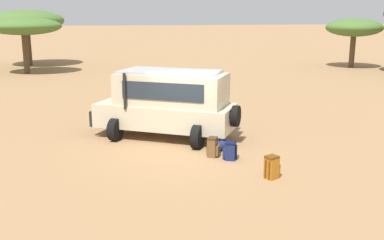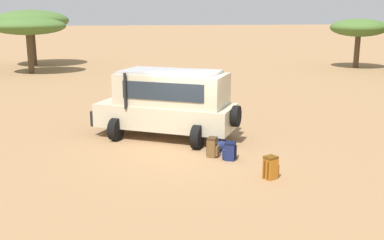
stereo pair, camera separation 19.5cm
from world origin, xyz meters
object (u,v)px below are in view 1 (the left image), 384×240
acacia_tree_left_mid (27,21)px  duffel_bag_low_black_case (219,146)px  backpack_cluster_center (272,167)px  acacia_tree_right_mid (354,28)px  backpack_beside_front_wheel (230,151)px  safari_vehicle (168,102)px  acacia_tree_centre_back (24,27)px  backpack_near_rear_wheel (213,147)px

acacia_tree_left_mid → duffel_bag_low_black_case: bearing=-69.8°
backpack_cluster_center → acacia_tree_right_mid: size_ratio=0.14×
backpack_cluster_center → duffel_bag_low_black_case: size_ratio=0.76×
backpack_beside_front_wheel → duffel_bag_low_black_case: (-0.11, 0.93, -0.11)m
safari_vehicle → acacia_tree_centre_back: acacia_tree_centre_back is taller
backpack_beside_front_wheel → backpack_cluster_center: bearing=-69.0°
safari_vehicle → acacia_tree_left_mid: bearing=108.8°
duffel_bag_low_black_case → acacia_tree_left_mid: (-10.00, 27.21, 3.63)m
acacia_tree_centre_back → backpack_cluster_center: bearing=-67.2°
safari_vehicle → acacia_tree_right_mid: bearing=46.2°
backpack_beside_front_wheel → safari_vehicle: bearing=118.1°
duffel_bag_low_black_case → acacia_tree_centre_back: bearing=113.5°
acacia_tree_centre_back → acacia_tree_right_mid: 25.91m
backpack_cluster_center → backpack_near_rear_wheel: bearing=117.8°
backpack_near_rear_wheel → acacia_tree_centre_back: (-9.05, 22.12, 3.14)m
safari_vehicle → backpack_cluster_center: size_ratio=8.32×
safari_vehicle → acacia_tree_right_mid: size_ratio=1.15×
acacia_tree_right_mid → backpack_beside_front_wheel: bearing=-127.3°
backpack_near_rear_wheel → acacia_tree_right_mid: bearing=51.5°
safari_vehicle → backpack_near_rear_wheel: (1.07, -2.48, -0.99)m
safari_vehicle → acacia_tree_right_mid: (17.91, 18.67, 1.93)m
safari_vehicle → backpack_near_rear_wheel: 2.88m
duffel_bag_low_black_case → acacia_tree_left_mid: size_ratio=0.13×
backpack_beside_front_wheel → acacia_tree_right_mid: (16.38, 21.54, 2.96)m
backpack_near_rear_wheel → acacia_tree_centre_back: bearing=112.2°
duffel_bag_low_black_case → acacia_tree_left_mid: 29.22m
backpack_cluster_center → safari_vehicle: bearing=115.5°
duffel_bag_low_black_case → acacia_tree_centre_back: acacia_tree_centre_back is taller
backpack_near_rear_wheel → duffel_bag_low_black_case: (0.34, 0.55, -0.14)m
backpack_near_rear_wheel → duffel_bag_low_black_case: 0.66m
backpack_cluster_center → backpack_near_rear_wheel: (-1.14, 2.16, -0.01)m
acacia_tree_centre_back → safari_vehicle: bearing=-67.9°
backpack_cluster_center → acacia_tree_centre_back: (-10.19, 24.28, 3.13)m
backpack_cluster_center → acacia_tree_left_mid: acacia_tree_left_mid is taller
safari_vehicle → acacia_tree_centre_back: size_ratio=0.97×
backpack_near_rear_wheel → acacia_tree_right_mid: size_ratio=0.13×
backpack_beside_front_wheel → duffel_bag_low_black_case: backpack_beside_front_wheel is taller
duffel_bag_low_black_case → acacia_tree_left_mid: acacia_tree_left_mid is taller
acacia_tree_right_mid → safari_vehicle: bearing=-133.8°
backpack_beside_front_wheel → acacia_tree_centre_back: acacia_tree_centre_back is taller
backpack_beside_front_wheel → acacia_tree_right_mid: acacia_tree_right_mid is taller
safari_vehicle → backpack_cluster_center: safari_vehicle is taller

